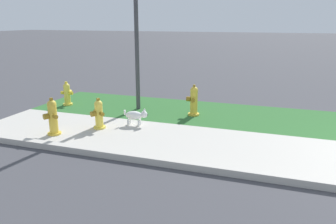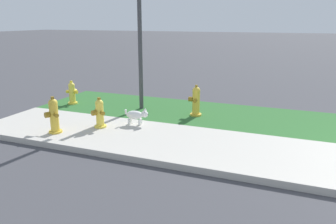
{
  "view_description": "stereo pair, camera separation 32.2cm",
  "coord_description": "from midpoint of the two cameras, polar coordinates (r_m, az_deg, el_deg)",
  "views": [
    {
      "loc": [
        -2.72,
        -5.85,
        2.34
      ],
      "look_at": [
        -4.92,
        0.66,
        0.4
      ],
      "focal_mm": 35.0,
      "sensor_mm": 36.0,
      "label": 1
    },
    {
      "loc": [
        -2.41,
        -5.74,
        2.34
      ],
      "look_at": [
        -4.92,
        0.66,
        0.4
      ],
      "focal_mm": 35.0,
      "sensor_mm": 36.0,
      "label": 2
    }
  ],
  "objects": [
    {
      "name": "fire_hydrant_by_grass_verge",
      "position": [
        7.28,
        -20.66,
        -0.86
      ],
      "size": [
        0.36,
        0.33,
        0.8
      ],
      "rotation": [
        0.0,
        0.0,
        2.6
      ],
      "color": "gold",
      "rests_on": "ground"
    },
    {
      "name": "fire_hydrant_across_street",
      "position": [
        8.24,
        3.38,
        1.98
      ],
      "size": [
        0.34,
        0.37,
        0.79
      ],
      "rotation": [
        0.0,
        0.0,
        1.64
      ],
      "color": "gold",
      "rests_on": "ground"
    },
    {
      "name": "small_white_dog",
      "position": [
        7.51,
        -6.84,
        -0.63
      ],
      "size": [
        0.56,
        0.25,
        0.41
      ],
      "rotation": [
        0.0,
        0.0,
        0.15
      ],
      "color": "white",
      "rests_on": "ground"
    },
    {
      "name": "fire_hydrant_far_end",
      "position": [
        9.73,
        -18.07,
        3.0
      ],
      "size": [
        0.36,
        0.32,
        0.67
      ],
      "rotation": [
        0.0,
        0.0,
        0.1
      ],
      "color": "yellow",
      "rests_on": "ground"
    },
    {
      "name": "fire_hydrant_mid_block",
      "position": [
        7.41,
        -13.21,
        -0.39
      ],
      "size": [
        0.35,
        0.32,
        0.69
      ],
      "rotation": [
        0.0,
        0.0,
        2.6
      ],
      "color": "yellow",
      "rests_on": "ground"
    }
  ]
}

